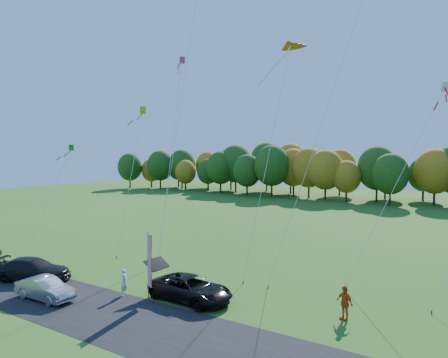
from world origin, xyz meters
The scene contains 17 objects.
ground centered at (0.00, 0.00, 0.00)m, with size 160.00×160.00×0.00m, color #275817.
asphalt_strip centered at (0.00, -4.00, 0.01)m, with size 90.00×6.00×0.01m, color black.
tree_line centered at (0.00, 55.00, 0.00)m, with size 116.00×12.00×10.00m, color #1E4711, non-canonical shape.
black_suv centered at (1.38, 0.27, 0.75)m, with size 2.49×5.41×1.50m, color black.
silver_sedan centered at (-6.14, -4.48, 0.67)m, with size 1.42×4.09×1.35m, color #9A9A9E.
dark_truck_a centered at (-10.38, -2.56, 0.77)m, with size 2.15×5.28×1.53m, color black.
person_tailgate_a centered at (-2.64, -1.30, 0.84)m, with size 0.61×0.40×1.68m, color white.
person_tailgate_b centered at (0.57, 0.12, 0.83)m, with size 0.80×0.63×1.65m, color gray.
person_east centered at (10.08, 2.56, 0.92)m, with size 1.08×0.45×1.85m, color #C25512.
feather_flag centered at (-0.49, -1.29, 2.58)m, with size 0.52×0.27×4.22m.
kite_delta_blue centered at (-7.02, 10.01, 14.35)m, with size 3.59×10.35×29.02m.
kite_parafoil_orange centered at (7.30, 10.52, 16.04)m, with size 8.06×11.82×32.49m.
kite_delta_red centered at (2.17, 9.81, 12.24)m, with size 2.41×8.48×18.83m.
kite_diamond_yellow centered at (-10.91, 7.42, 6.55)m, with size 2.38×5.79×13.52m.
kite_diamond_green centered at (-16.63, 3.21, 4.76)m, with size 2.55×6.87×9.86m.
kite_diamond_white centered at (10.83, 10.70, 6.84)m, with size 5.45×6.55×14.16m.
kite_diamond_pink centered at (-6.74, 8.05, 8.70)m, with size 2.78×6.48×17.75m.
Camera 1 is at (17.38, -20.10, 9.19)m, focal length 35.00 mm.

